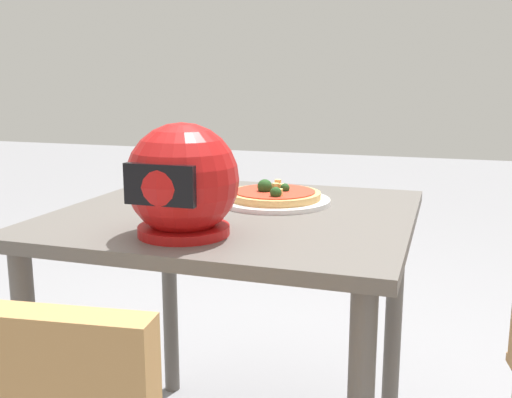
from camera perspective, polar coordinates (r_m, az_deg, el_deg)
The scene contains 4 objects.
dining_table at distance 1.51m, azimuth -1.87°, elevation -5.07°, with size 0.86×0.83×0.74m.
pizza_plate at distance 1.57m, azimuth 1.79°, elevation -0.17°, with size 0.29×0.29×0.01m, color white.
pizza at distance 1.57m, azimuth 1.77°, elevation 0.47°, with size 0.24×0.24×0.05m.
motorcycle_helmet at distance 1.24m, azimuth -7.07°, elevation 1.61°, with size 0.24×0.24×0.24m.
Camera 1 is at (-0.50, 1.36, 1.06)m, focal length 41.69 mm.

